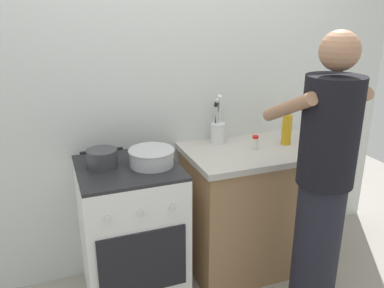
{
  "coord_description": "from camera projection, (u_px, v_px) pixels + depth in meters",
  "views": [
    {
      "loc": [
        -0.76,
        -2.03,
        1.8
      ],
      "look_at": [
        0.05,
        0.12,
        1.0
      ],
      "focal_mm": 37.0,
      "sensor_mm": 36.0,
      "label": 1
    }
  ],
  "objects": [
    {
      "name": "back_wall",
      "position": [
        193.0,
        91.0,
        2.74
      ],
      "size": [
        3.2,
        0.1,
        2.5
      ],
      "color": "silver",
      "rests_on": "ground"
    },
    {
      "name": "oil_bottle",
      "position": [
        287.0,
        129.0,
        2.71
      ],
      "size": [
        0.07,
        0.07,
        0.26
      ],
      "color": "gold",
      "rests_on": "countertop"
    },
    {
      "name": "mixing_bowl",
      "position": [
        152.0,
        156.0,
        2.36
      ],
      "size": [
        0.28,
        0.28,
        0.1
      ],
      "color": "#B7B7BC",
      "rests_on": "stove_range"
    },
    {
      "name": "countertop",
      "position": [
        256.0,
        207.0,
        2.81
      ],
      "size": [
        1.0,
        0.6,
        0.9
      ],
      "color": "#99724C",
      "rests_on": "ground"
    },
    {
      "name": "utensil_crock",
      "position": [
        218.0,
        130.0,
        2.74
      ],
      "size": [
        0.1,
        0.1,
        0.34
      ],
      "color": "silver",
      "rests_on": "countertop"
    },
    {
      "name": "pot",
      "position": [
        102.0,
        158.0,
        2.34
      ],
      "size": [
        0.25,
        0.18,
        0.1
      ],
      "color": "#38383D",
      "rests_on": "stove_range"
    },
    {
      "name": "spice_bottle",
      "position": [
        255.0,
        143.0,
        2.62
      ],
      "size": [
        0.04,
        0.04,
        0.1
      ],
      "color": "silver",
      "rests_on": "countertop"
    },
    {
      "name": "stove_range",
      "position": [
        132.0,
        232.0,
        2.51
      ],
      "size": [
        0.6,
        0.62,
        0.9
      ],
      "color": "white",
      "rests_on": "ground"
    },
    {
      "name": "person",
      "position": [
        322.0,
        189.0,
        2.15
      ],
      "size": [
        0.41,
        0.5,
        1.7
      ],
      "color": "black",
      "rests_on": "ground"
    }
  ]
}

